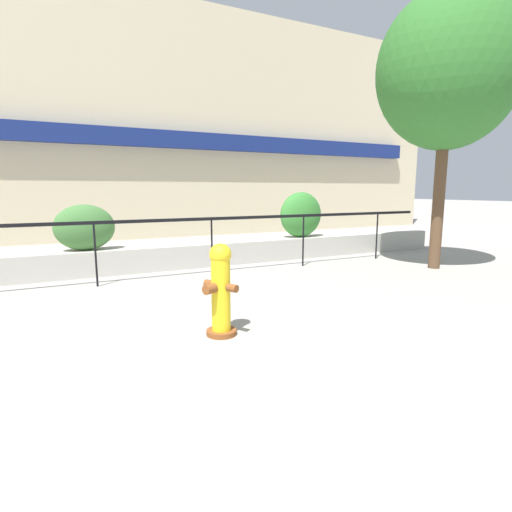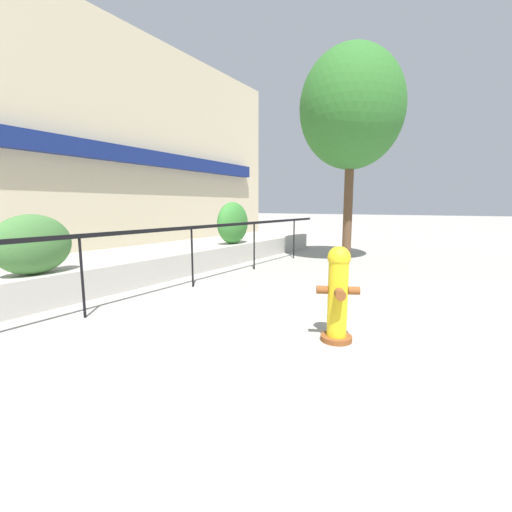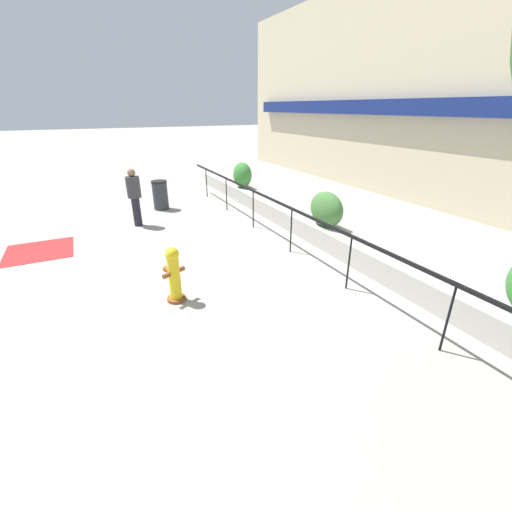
% 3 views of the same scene
% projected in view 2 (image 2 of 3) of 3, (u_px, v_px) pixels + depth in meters
% --- Properties ---
extents(planter_wall_low, '(18.00, 0.70, 0.50)m').
position_uv_depth(planter_wall_low, '(43.00, 289.00, 5.24)').
color(planter_wall_low, '#B7B2A8').
rests_on(planter_wall_low, ground).
extents(fence_railing_segment, '(15.00, 0.05, 1.15)m').
position_uv_depth(fence_railing_segment, '(80.00, 244.00, 4.54)').
color(fence_railing_segment, black).
rests_on(fence_railing_segment, ground).
extents(hedge_bush_1, '(1.13, 0.59, 0.90)m').
position_uv_depth(hedge_bush_1, '(33.00, 245.00, 5.07)').
color(hedge_bush_1, '#427538').
rests_on(hedge_bush_1, planter_wall_low).
extents(hedge_bush_2, '(1.15, 0.59, 1.12)m').
position_uv_depth(hedge_bush_2, '(233.00, 223.00, 9.23)').
color(hedge_bush_2, '#387F33').
rests_on(hedge_bush_2, planter_wall_low).
extents(fire_hydrant, '(0.48, 0.47, 1.08)m').
position_uv_depth(fire_hydrant, '(338.00, 293.00, 3.80)').
color(fire_hydrant, brown).
rests_on(fire_hydrant, ground).
extents(street_tree, '(2.95, 2.66, 5.58)m').
position_uv_depth(street_tree, '(352.00, 109.00, 8.91)').
color(street_tree, brown).
rests_on(street_tree, ground).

